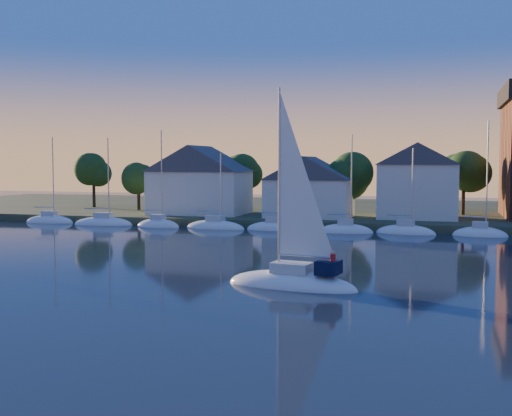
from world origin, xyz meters
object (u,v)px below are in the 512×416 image
at_px(hero_sailboat, 294,278).
at_px(clubhouse_centre, 310,186).
at_px(clubhouse_east, 418,180).
at_px(clubhouse_west, 200,179).

bearing_deg(hero_sailboat, clubhouse_centre, -70.80).
height_order(clubhouse_centre, hero_sailboat, hero_sailboat).
height_order(clubhouse_east, hero_sailboat, hero_sailboat).
xyz_separation_m(clubhouse_west, clubhouse_east, (30.00, 1.00, 0.07)).
bearing_deg(clubhouse_centre, clubhouse_east, 8.13).
distance_m(clubhouse_centre, clubhouse_east, 14.17).
bearing_deg(clubhouse_west, clubhouse_centre, -3.58).
distance_m(clubhouse_centre, hero_sailboat, 43.41).
distance_m(clubhouse_east, hero_sailboat, 45.32).
height_order(clubhouse_west, clubhouse_centre, clubhouse_west).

